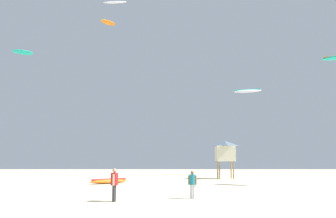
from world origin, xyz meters
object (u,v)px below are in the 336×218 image
object	(u,v)px
lifeguard_tower	(223,151)
kite_aloft_7	(113,2)
kite_grounded_near	(107,181)
person_foreground	(113,182)
person_midground	(191,182)
kite_aloft_6	(107,22)
kite_aloft_2	(21,52)
kite_aloft_3	(246,91)

from	to	relation	value
lifeguard_tower	kite_aloft_7	xyz separation A→B (m)	(-13.40, 5.48, 19.75)
kite_grounded_near	person_foreground	bearing A→B (deg)	-79.66
person_midground	kite_grounded_near	distance (m)	13.74
lifeguard_tower	kite_aloft_7	size ratio (longest dim) A/B	1.28
kite_grounded_near	kite_aloft_6	world-z (taller)	kite_aloft_6
kite_grounded_near	lifeguard_tower	world-z (taller)	lifeguard_tower
person_foreground	kite_aloft_2	xyz separation A→B (m)	(-14.17, 21.45, 13.55)
kite_aloft_3	kite_aloft_7	xyz separation A→B (m)	(-17.79, -2.28, 11.56)
lifeguard_tower	kite_grounded_near	bearing A→B (deg)	-148.23
kite_grounded_near	kite_aloft_7	xyz separation A→B (m)	(-1.77, 12.68, 22.60)
kite_aloft_3	kite_aloft_6	world-z (taller)	kite_aloft_6
lifeguard_tower	kite_aloft_6	distance (m)	26.34
person_foreground	kite_aloft_2	world-z (taller)	kite_aloft_2
person_foreground	lifeguard_tower	world-z (taller)	lifeguard_tower
kite_aloft_3	person_foreground	bearing A→B (deg)	-115.56
kite_aloft_6	person_midground	bearing A→B (deg)	-71.06
person_midground	lifeguard_tower	bearing A→B (deg)	6.40
lifeguard_tower	kite_aloft_6	size ratio (longest dim) A/B	1.74
kite_grounded_near	kite_aloft_3	bearing A→B (deg)	43.04
kite_aloft_2	kite_aloft_6	size ratio (longest dim) A/B	1.01
person_foreground	lifeguard_tower	size ratio (longest dim) A/B	0.42
person_foreground	kite_grounded_near	distance (m)	13.66
kite_grounded_near	kite_aloft_6	size ratio (longest dim) A/B	1.48
person_midground	kite_aloft_6	xyz separation A→B (m)	(-10.17, 29.64, 21.02)
person_foreground	lifeguard_tower	xyz separation A→B (m)	(9.18, 20.62, 2.04)
lifeguard_tower	kite_aloft_3	xyz separation A→B (m)	(4.39, 7.76, 8.19)
person_midground	lifeguard_tower	size ratio (longest dim) A/B	0.38
person_foreground	kite_aloft_2	size ratio (longest dim) A/B	0.72
person_foreground	person_midground	distance (m)	4.49
kite_grounded_near	kite_aloft_3	xyz separation A→B (m)	(16.02, 14.96, 11.03)
kite_aloft_2	kite_aloft_3	size ratio (longest dim) A/B	0.62
kite_aloft_6	kite_aloft_7	xyz separation A→B (m)	(1.70, -4.99, 0.88)
person_foreground	lifeguard_tower	bearing A→B (deg)	-108.71
kite_aloft_6	kite_aloft_7	bearing A→B (deg)	-71.24
person_foreground	kite_aloft_3	world-z (taller)	kite_aloft_3
person_midground	kite_aloft_7	bearing A→B (deg)	39.78
lifeguard_tower	kite_aloft_2	size ratio (longest dim) A/B	1.73
person_midground	kite_aloft_3	xyz separation A→B (m)	(9.31, 26.93, 10.34)
kite_aloft_7	kite_aloft_6	bearing A→B (deg)	108.76
person_midground	kite_aloft_3	bearing A→B (deg)	1.73
kite_aloft_7	kite_aloft_2	bearing A→B (deg)	-154.97
person_foreground	kite_aloft_2	bearing A→B (deg)	-51.26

